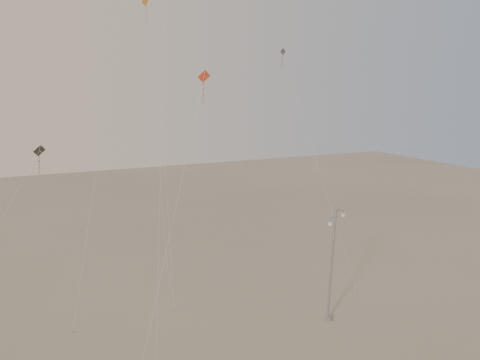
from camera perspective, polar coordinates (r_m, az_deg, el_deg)
name	(u,v)px	position (r m, az deg, el deg)	size (l,w,h in m)	color
street_lamp	(332,261)	(35.98, 11.21, -9.71)	(1.62, 0.56, 8.80)	#919398
kite_1	(164,18)	(35.69, -9.21, 18.88)	(5.68, 13.63, 28.95)	#282421
kite_3	(190,144)	(27.51, -6.15, 4.42)	(7.71, 7.64, 18.45)	#A13017
kite_4	(300,109)	(43.58, 7.37, 8.53)	(2.84, 9.29, 21.07)	#282421
kite_5	(150,55)	(44.63, -10.97, 14.73)	(0.94, 8.03, 25.70)	brown
kite_6	(7,210)	(29.27, -26.56, -3.33)	(9.42, 7.70, 14.05)	#282421
kite_7	(118,23)	(39.80, -14.64, 18.01)	(7.24, 7.23, 28.83)	#A13017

